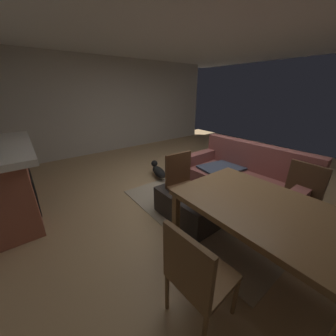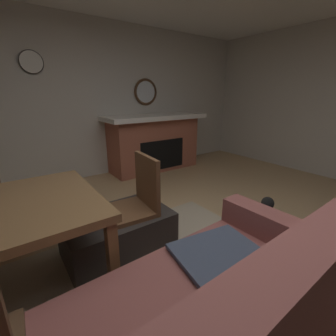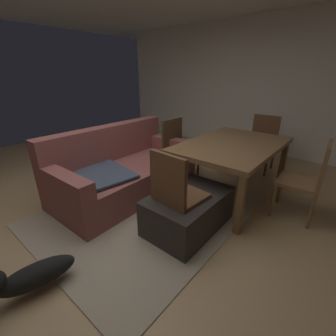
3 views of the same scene
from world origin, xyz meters
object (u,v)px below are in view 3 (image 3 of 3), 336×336
object	(u,v)px
dining_chair_west	(175,191)
dining_chair_south	(309,177)
couch	(124,171)
ottoman_coffee_table	(188,211)
tv_remote	(196,194)
potted_plant	(159,139)
dining_table	(232,148)
dining_chair_east	(262,140)
small_dog	(33,275)
dining_chair_north	(177,145)

from	to	relation	value
dining_chair_west	dining_chair_south	bearing A→B (deg)	-37.61
couch	ottoman_coffee_table	bearing A→B (deg)	-95.32
tv_remote	potted_plant	xyz separation A→B (m)	(1.67, 2.03, -0.12)
potted_plant	dining_chair_west	bearing A→B (deg)	-134.44
dining_table	dining_chair_south	bearing A→B (deg)	-89.66
tv_remote	ottoman_coffee_table	bearing A→B (deg)	119.62
dining_table	dining_chair_west	xyz separation A→B (m)	(-1.22, 0.01, -0.15)
dining_chair_east	small_dog	world-z (taller)	dining_chair_east
ottoman_coffee_table	dining_chair_north	distance (m)	1.44
ottoman_coffee_table	couch	bearing A→B (deg)	84.68
dining_table	couch	bearing A→B (deg)	127.81
couch	dining_chair_east	size ratio (longest dim) A/B	2.19
couch	dining_chair_south	size ratio (longest dim) A/B	2.19
ottoman_coffee_table	dining_chair_north	size ratio (longest dim) A/B	1.02
dining_chair_west	tv_remote	bearing A→B (deg)	-20.61
potted_plant	couch	bearing A→B (deg)	-153.97
couch	potted_plant	distance (m)	1.78
dining_chair_north	dining_chair_south	distance (m)	1.87
dining_table	dining_chair_east	distance (m)	1.23
couch	small_dog	bearing A→B (deg)	-153.97
dining_chair_west	potted_plant	size ratio (longest dim) A/B	1.72
tv_remote	dining_table	world-z (taller)	dining_table
potted_plant	dining_chair_south	bearing A→B (deg)	-103.32
tv_remote	dining_chair_east	xyz separation A→B (m)	(2.20, 0.09, 0.10)
ottoman_coffee_table	dining_chair_south	size ratio (longest dim) A/B	1.02
tv_remote	dining_chair_north	distance (m)	1.42
dining_chair_west	potted_plant	world-z (taller)	dining_chair_west
couch	dining_chair_north	world-z (taller)	dining_chair_north
ottoman_coffee_table	dining_chair_north	bearing A→B (deg)	43.02
dining_chair_north	dining_chair_east	bearing A→B (deg)	-37.53
ottoman_coffee_table	dining_chair_east	xyz separation A→B (m)	(2.24, 0.03, 0.32)
small_dog	ottoman_coffee_table	bearing A→B (deg)	-17.09
tv_remote	dining_chair_south	xyz separation A→B (m)	(0.98, -0.85, 0.10)
dining_table	dining_chair_west	distance (m)	1.23
dining_chair_south	dining_chair_north	bearing A→B (deg)	90.01
tv_remote	dining_chair_west	distance (m)	0.27
ottoman_coffee_table	small_dog	size ratio (longest dim) A/B	1.55
couch	dining_chair_west	world-z (taller)	dining_chair_west
dining_chair_west	small_dog	world-z (taller)	dining_chair_west
ottoman_coffee_table	dining_chair_north	xyz separation A→B (m)	(1.02, 0.96, 0.32)
dining_table	dining_chair_south	world-z (taller)	dining_chair_south
dining_chair_west	ottoman_coffee_table	bearing A→B (deg)	-8.41
dining_chair_east	potted_plant	distance (m)	2.03
dining_chair_south	dining_table	bearing A→B (deg)	90.34
dining_chair_south	potted_plant	world-z (taller)	dining_chair_south
ottoman_coffee_table	dining_chair_south	xyz separation A→B (m)	(1.03, -0.91, 0.32)
dining_chair_north	small_dog	bearing A→B (deg)	-168.12
couch	small_dog	world-z (taller)	couch
couch	dining_table	size ratio (longest dim) A/B	1.23
dining_table	dining_chair_north	size ratio (longest dim) A/B	1.77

